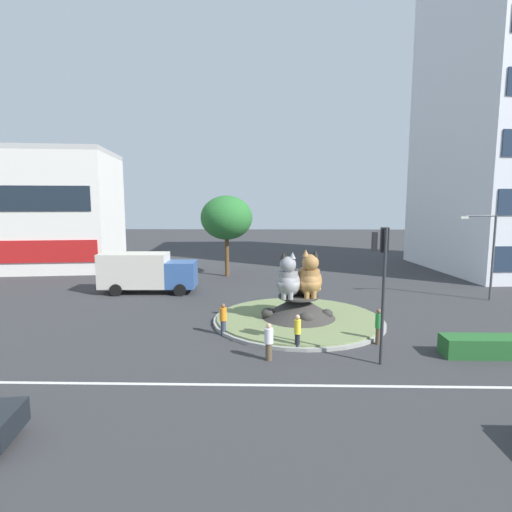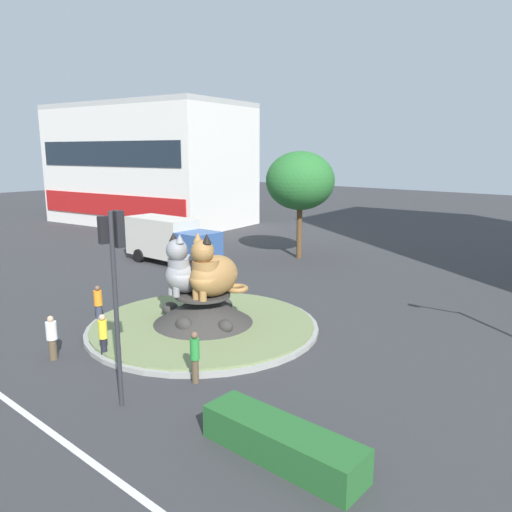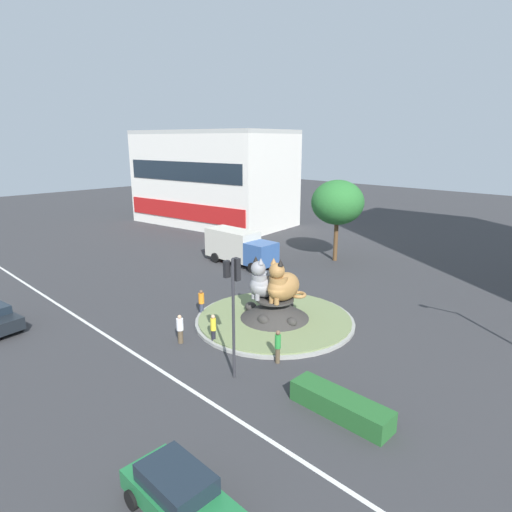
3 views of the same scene
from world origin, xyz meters
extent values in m
plane|color=#333335|center=(0.00, 0.00, 0.00)|extent=(160.00, 160.00, 0.00)
cube|color=silver|center=(0.00, -8.39, 0.00)|extent=(112.00, 0.20, 0.01)
cylinder|color=gray|center=(0.00, 0.00, 0.09)|extent=(9.91, 9.91, 0.18)
cylinder|color=#707F51|center=(0.00, 0.00, 0.23)|extent=(9.52, 9.52, 0.09)
cone|color=#33302D|center=(0.00, 0.00, 0.92)|extent=(4.29, 4.29, 1.28)
cylinder|color=#33302D|center=(0.00, 0.00, 1.50)|extent=(2.36, 2.36, 0.12)
ellipsoid|color=#33302D|center=(1.62, -0.30, 0.55)|extent=(0.69, 0.57, 0.55)
ellipsoid|color=#33302D|center=(-0.29, 1.51, 0.63)|extent=(0.89, 0.86, 0.71)
ellipsoid|color=#33302D|center=(-1.77, -0.35, 0.59)|extent=(0.78, 0.71, 0.63)
ellipsoid|color=#33302D|center=(0.33, -1.38, 0.61)|extent=(0.83, 0.61, 0.66)
ellipsoid|color=gray|center=(-0.58, -0.16, 2.39)|extent=(1.80, 2.49, 1.66)
cylinder|color=gray|center=(-0.65, -0.61, 2.58)|extent=(1.24, 1.24, 1.04)
sphere|color=gray|center=(-0.68, -0.78, 3.49)|extent=(0.92, 0.92, 0.92)
torus|color=gray|center=(-0.06, 0.71, 1.72)|extent=(1.32, 1.32, 0.21)
cone|color=gray|center=(-0.43, -0.82, 4.02)|extent=(0.43, 0.43, 0.37)
cone|color=black|center=(-0.93, -0.74, 4.02)|extent=(0.43, 0.43, 0.37)
cylinder|color=gray|center=(-0.52, -1.01, 1.77)|extent=(0.29, 0.29, 0.42)
cylinder|color=gray|center=(-0.90, -0.95, 1.77)|extent=(0.29, 0.29, 0.42)
ellipsoid|color=#9E703D|center=(0.58, 0.14, 2.42)|extent=(1.56, 2.41, 1.73)
cylinder|color=#9E703D|center=(0.59, -0.34, 2.62)|extent=(1.15, 1.15, 1.08)
sphere|color=#9E703D|center=(0.59, -0.51, 3.56)|extent=(0.95, 0.95, 0.95)
torus|color=#9E703D|center=(0.95, 1.12, 1.73)|extent=(1.27, 1.27, 0.22)
cone|color=black|center=(0.85, -0.50, 4.12)|extent=(0.40, 0.40, 0.39)
cone|color=#9E703D|center=(0.33, -0.51, 4.12)|extent=(0.40, 0.40, 0.39)
cylinder|color=#9E703D|center=(0.79, -0.72, 1.77)|extent=(0.30, 0.30, 0.43)
cylinder|color=#9E703D|center=(0.40, -0.73, 1.77)|extent=(0.30, 0.30, 0.43)
cylinder|color=#2D2D33|center=(3.05, -6.24, 2.95)|extent=(0.14, 0.14, 5.89)
cube|color=black|center=(3.07, -6.02, 5.37)|extent=(0.34, 0.26, 1.05)
sphere|color=red|center=(3.07, -5.94, 5.68)|extent=(0.18, 0.18, 0.18)
sphere|color=#392706|center=(3.07, -5.94, 5.37)|extent=(0.18, 0.18, 0.18)
sphere|color=black|center=(3.07, -5.94, 5.05)|extent=(0.18, 0.18, 0.18)
cube|color=black|center=(2.60, -6.20, 5.32)|extent=(0.22, 0.30, 0.80)
cube|color=silver|center=(-28.30, 18.96, 5.85)|extent=(21.75, 13.80, 11.70)
cube|color=#B21919|center=(-27.53, 13.39, 2.34)|extent=(19.44, 2.79, 2.11)
cube|color=#19232D|center=(-27.53, 13.41, 7.25)|extent=(18.62, 2.64, 2.34)
cube|color=#B2B2AD|center=(-28.30, 18.96, 11.95)|extent=(21.75, 13.80, 0.50)
cube|color=#235B28|center=(8.36, -5.18, 0.45)|extent=(4.42, 1.20, 0.90)
cylinder|color=brown|center=(-5.53, 14.55, 1.79)|extent=(0.39, 0.39, 3.57)
ellipsoid|color=#286B2D|center=(-5.53, 14.55, 5.49)|extent=(4.79, 4.79, 4.07)
cylinder|color=brown|center=(3.60, -3.74, 0.41)|extent=(0.23, 0.23, 0.83)
cylinder|color=#288C38|center=(3.60, -3.74, 1.18)|extent=(0.31, 0.31, 0.72)
sphere|color=brown|center=(3.60, -3.74, 1.66)|extent=(0.24, 0.24, 0.24)
cylinder|color=black|center=(-0.42, -4.62, 0.40)|extent=(0.24, 0.24, 0.79)
cylinder|color=yellow|center=(-0.42, -4.62, 1.14)|extent=(0.32, 0.32, 0.69)
sphere|color=tan|center=(-0.42, -4.62, 1.60)|extent=(0.23, 0.23, 0.23)
cylinder|color=brown|center=(-1.77, -5.89, 0.39)|extent=(0.29, 0.29, 0.78)
cylinder|color=silver|center=(-1.77, -5.89, 1.11)|extent=(0.39, 0.39, 0.68)
sphere|color=tan|center=(-1.77, -5.89, 1.56)|extent=(0.22, 0.22, 0.22)
cylinder|color=#33384C|center=(-4.14, -2.50, 0.39)|extent=(0.28, 0.28, 0.78)
cylinder|color=orange|center=(-4.14, -2.50, 1.12)|extent=(0.37, 0.37, 0.68)
sphere|color=brown|center=(-4.14, -2.50, 1.58)|extent=(0.22, 0.22, 0.22)
cube|color=#335693|center=(-8.36, 7.48, 1.43)|extent=(2.23, 2.40, 1.97)
cube|color=beige|center=(-11.98, 7.39, 1.75)|extent=(5.12, 2.47, 2.61)
cylinder|color=black|center=(-8.32, 8.65, 0.45)|extent=(0.91, 0.32, 0.90)
cylinder|color=black|center=(-8.26, 6.31, 0.45)|extent=(0.91, 0.32, 0.90)
cylinder|color=black|center=(-13.09, 8.53, 0.45)|extent=(0.91, 0.32, 0.90)
cylinder|color=black|center=(-13.03, 6.19, 0.45)|extent=(0.91, 0.32, 0.90)
camera|label=1|loc=(-1.94, -23.15, 6.96)|focal=28.56mm
camera|label=2|loc=(15.25, -14.10, 7.55)|focal=35.24mm
camera|label=3|loc=(16.89, -18.79, 11.05)|focal=30.49mm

